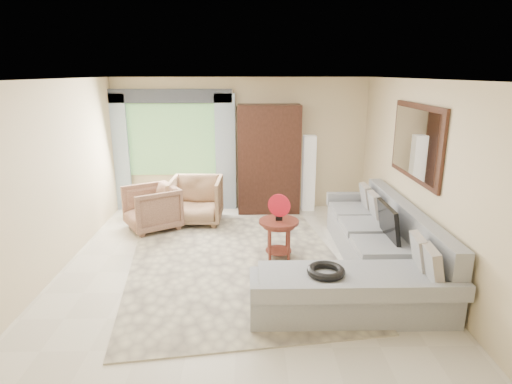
{
  "coord_description": "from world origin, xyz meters",
  "views": [
    {
      "loc": [
        0.12,
        -5.47,
        2.68
      ],
      "look_at": [
        0.25,
        0.35,
        1.05
      ],
      "focal_mm": 30.0,
      "sensor_mm": 36.0,
      "label": 1
    }
  ],
  "objects_px": {
    "potted_plant": "(137,203)",
    "tv_screen": "(388,222)",
    "armoire": "(269,159)",
    "armchair_right": "(196,200)",
    "coffee_table": "(279,238)",
    "sectional_sofa": "(370,256)",
    "armchair_left": "(152,208)",
    "floor_lamp": "(309,173)"
  },
  "relations": [
    {
      "from": "potted_plant",
      "to": "tv_screen",
      "type": "bearing_deg",
      "value": -30.73
    },
    {
      "from": "armoire",
      "to": "tv_screen",
      "type": "bearing_deg",
      "value": -61.29
    },
    {
      "from": "armchair_right",
      "to": "armoire",
      "type": "xyz_separation_m",
      "value": [
        1.36,
        0.68,
        0.63
      ]
    },
    {
      "from": "coffee_table",
      "to": "armchair_right",
      "type": "distance_m",
      "value": 2.13
    },
    {
      "from": "sectional_sofa",
      "to": "armchair_left",
      "type": "height_order",
      "value": "sectional_sofa"
    },
    {
      "from": "tv_screen",
      "to": "armoire",
      "type": "relative_size",
      "value": 0.35
    },
    {
      "from": "armchair_left",
      "to": "potted_plant",
      "type": "xyz_separation_m",
      "value": [
        -0.44,
        0.68,
        -0.11
      ]
    },
    {
      "from": "armchair_left",
      "to": "tv_screen",
      "type": "bearing_deg",
      "value": 32.92
    },
    {
      "from": "tv_screen",
      "to": "armchair_right",
      "type": "distance_m",
      "value": 3.53
    },
    {
      "from": "tv_screen",
      "to": "armchair_right",
      "type": "xyz_separation_m",
      "value": [
        -2.86,
        2.06,
        -0.3
      ]
    },
    {
      "from": "potted_plant",
      "to": "floor_lamp",
      "type": "height_order",
      "value": "floor_lamp"
    },
    {
      "from": "floor_lamp",
      "to": "tv_screen",
      "type": "bearing_deg",
      "value": -75.96
    },
    {
      "from": "floor_lamp",
      "to": "armchair_left",
      "type": "bearing_deg",
      "value": -159.66
    },
    {
      "from": "coffee_table",
      "to": "floor_lamp",
      "type": "height_order",
      "value": "floor_lamp"
    },
    {
      "from": "tv_screen",
      "to": "coffee_table",
      "type": "bearing_deg",
      "value": 162.73
    },
    {
      "from": "coffee_table",
      "to": "potted_plant",
      "type": "xyz_separation_m",
      "value": [
        -2.58,
        1.95,
        -0.03
      ]
    },
    {
      "from": "potted_plant",
      "to": "armoire",
      "type": "bearing_deg",
      "value": 7.53
    },
    {
      "from": "tv_screen",
      "to": "floor_lamp",
      "type": "xyz_separation_m",
      "value": [
        -0.7,
        2.8,
        0.03
      ]
    },
    {
      "from": "floor_lamp",
      "to": "sectional_sofa",
      "type": "bearing_deg",
      "value": -81.67
    },
    {
      "from": "potted_plant",
      "to": "armchair_right",
      "type": "bearing_deg",
      "value": -16.33
    },
    {
      "from": "armchair_right",
      "to": "floor_lamp",
      "type": "relative_size",
      "value": 0.62
    },
    {
      "from": "coffee_table",
      "to": "armoire",
      "type": "bearing_deg",
      "value": 90.97
    },
    {
      "from": "armoire",
      "to": "armchair_right",
      "type": "bearing_deg",
      "value": -153.32
    },
    {
      "from": "armoire",
      "to": "sectional_sofa",
      "type": "bearing_deg",
      "value": -66.94
    },
    {
      "from": "coffee_table",
      "to": "armoire",
      "type": "height_order",
      "value": "armoire"
    },
    {
      "from": "armchair_right",
      "to": "armoire",
      "type": "distance_m",
      "value": 1.64
    },
    {
      "from": "armchair_left",
      "to": "armchair_right",
      "type": "relative_size",
      "value": 0.92
    },
    {
      "from": "armoire",
      "to": "coffee_table",
      "type": "bearing_deg",
      "value": -89.03
    },
    {
      "from": "potted_plant",
      "to": "floor_lamp",
      "type": "distance_m",
      "value": 3.4
    },
    {
      "from": "armchair_left",
      "to": "armoire",
      "type": "xyz_separation_m",
      "value": [
        2.1,
        1.02,
        0.66
      ]
    },
    {
      "from": "armchair_left",
      "to": "sectional_sofa",
      "type": "bearing_deg",
      "value": 29.05
    },
    {
      "from": "armoire",
      "to": "potted_plant",
      "type": "bearing_deg",
      "value": -172.47
    },
    {
      "from": "coffee_table",
      "to": "potted_plant",
      "type": "bearing_deg",
      "value": 142.95
    },
    {
      "from": "coffee_table",
      "to": "potted_plant",
      "type": "height_order",
      "value": "coffee_table"
    },
    {
      "from": "sectional_sofa",
      "to": "tv_screen",
      "type": "xyz_separation_m",
      "value": [
        0.27,
        0.16,
        0.44
      ]
    },
    {
      "from": "sectional_sofa",
      "to": "tv_screen",
      "type": "bearing_deg",
      "value": 30.76
    },
    {
      "from": "sectional_sofa",
      "to": "armchair_left",
      "type": "xyz_separation_m",
      "value": [
        -3.33,
        1.88,
        0.11
      ]
    },
    {
      "from": "potted_plant",
      "to": "floor_lamp",
      "type": "bearing_deg",
      "value": 6.76
    },
    {
      "from": "coffee_table",
      "to": "armchair_left",
      "type": "xyz_separation_m",
      "value": [
        -2.14,
        1.27,
        0.08
      ]
    },
    {
      "from": "tv_screen",
      "to": "potted_plant",
      "type": "distance_m",
      "value": 4.72
    },
    {
      "from": "coffee_table",
      "to": "armchair_left",
      "type": "relative_size",
      "value": 0.69
    },
    {
      "from": "potted_plant",
      "to": "armoire",
      "type": "xyz_separation_m",
      "value": [
        2.54,
        0.34,
        0.77
      ]
    }
  ]
}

